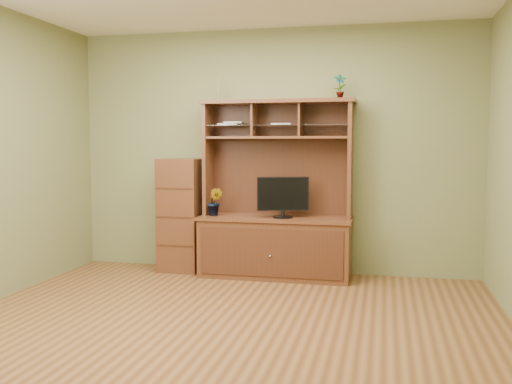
% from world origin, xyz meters
% --- Properties ---
extents(room, '(4.54, 4.04, 2.74)m').
position_xyz_m(room, '(0.00, 0.00, 1.35)').
color(room, '#583419').
rests_on(room, ground).
extents(media_hutch, '(1.66, 0.61, 1.90)m').
position_xyz_m(media_hutch, '(0.08, 1.73, 0.52)').
color(media_hutch, '#472214').
rests_on(media_hutch, room).
extents(monitor, '(0.53, 0.22, 0.43)m').
position_xyz_m(monitor, '(0.17, 1.65, 0.88)').
color(monitor, black).
rests_on(monitor, media_hutch).
extents(orchid_plant, '(0.17, 0.14, 0.31)m').
position_xyz_m(orchid_plant, '(-0.58, 1.65, 0.80)').
color(orchid_plant, '#365E20').
rests_on(orchid_plant, media_hutch).
extents(top_plant, '(0.16, 0.13, 0.26)m').
position_xyz_m(top_plant, '(0.74, 1.80, 2.03)').
color(top_plant, '#3C6D26').
rests_on(top_plant, media_hutch).
extents(reed_diffuser, '(0.05, 0.05, 0.27)m').
position_xyz_m(reed_diffuser, '(-0.58, 1.80, 2.01)').
color(reed_diffuser, silver).
rests_on(reed_diffuser, media_hutch).
extents(magazines, '(0.83, 0.20, 0.04)m').
position_xyz_m(magazines, '(-0.26, 1.81, 1.65)').
color(magazines, silver).
rests_on(magazines, media_hutch).
extents(side_cabinet, '(0.45, 0.41, 1.26)m').
position_xyz_m(side_cabinet, '(-1.02, 1.78, 0.63)').
color(side_cabinet, '#472214').
rests_on(side_cabinet, room).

